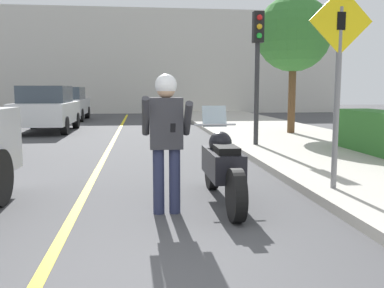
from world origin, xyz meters
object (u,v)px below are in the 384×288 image
object	(u,v)px
street_tree	(294,34)
parked_car_silver	(67,103)
crossing_sign	(338,70)
traffic_light	(258,52)
person_biker	(166,129)
motorcycle	(222,166)
parked_car_white	(47,109)

from	to	relation	value
street_tree	parked_car_silver	bearing A→B (deg)	134.12
crossing_sign	traffic_light	world-z (taller)	traffic_light
person_biker	traffic_light	size ratio (longest dim) A/B	0.52
motorcycle	street_tree	distance (m)	9.24
motorcycle	parked_car_silver	xyz separation A→B (m)	(-4.80, 16.83, 0.35)
person_biker	crossing_sign	xyz separation A→B (m)	(2.43, 0.53, 0.75)
crossing_sign	parked_car_white	world-z (taller)	crossing_sign
crossing_sign	parked_car_white	size ratio (longest dim) A/B	0.66
crossing_sign	parked_car_silver	xyz separation A→B (m)	(-6.45, 16.73, -0.96)
parked_car_white	parked_car_silver	bearing A→B (deg)	92.68
person_biker	parked_car_silver	distance (m)	17.72
traffic_light	street_tree	size ratio (longest dim) A/B	0.76
motorcycle	parked_car_silver	bearing A→B (deg)	105.93
crossing_sign	traffic_light	size ratio (longest dim) A/B	0.83
traffic_light	parked_car_white	world-z (taller)	traffic_light
motorcycle	person_biker	distance (m)	1.05
person_biker	traffic_light	bearing A→B (deg)	64.30
street_tree	parked_car_silver	distance (m)	12.64
person_biker	crossing_sign	bearing A→B (deg)	12.32
traffic_light	parked_car_silver	bearing A→B (deg)	119.52
street_tree	crossing_sign	bearing A→B (deg)	-105.54
parked_car_white	crossing_sign	bearing A→B (deg)	-59.70
traffic_light	parked_car_silver	size ratio (longest dim) A/B	0.80
parked_car_white	parked_car_silver	size ratio (longest dim) A/B	1.00
person_biker	street_tree	xyz separation A→B (m)	(4.61, 8.36, 2.25)
motorcycle	traffic_light	world-z (taller)	traffic_light
crossing_sign	parked_car_white	xyz separation A→B (m)	(-6.16, 10.55, -0.96)
motorcycle	traffic_light	xyz separation A→B (m)	(1.86, 5.06, 1.96)
street_tree	person_biker	bearing A→B (deg)	-118.86
crossing_sign	parked_car_silver	world-z (taller)	crossing_sign
crossing_sign	traffic_light	distance (m)	5.01
motorcycle	crossing_sign	bearing A→B (deg)	3.56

